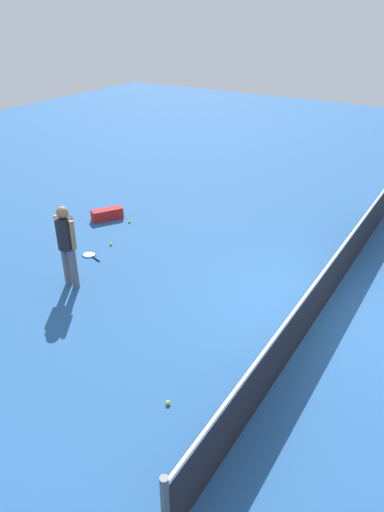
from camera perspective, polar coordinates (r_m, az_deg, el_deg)
name	(u,v)px	position (r m, az deg, el deg)	size (l,w,h in m)	color
ground_plane	(321,310)	(9.00, 15.48, -6.33)	(40.00, 40.00, 0.00)	#265693
court_net	(325,287)	(8.74, 15.90, -3.63)	(10.09, 0.09, 1.07)	#4C4C51
player_near_side	(66,240)	(9.20, -15.04, 1.86)	(0.36, 0.53, 1.70)	#595960
tennis_racket_near_player	(90,255)	(10.71, -12.34, 0.14)	(0.39, 0.61, 0.03)	blue
tennis_ball_near_player	(111,244)	(11.05, -9.86, 1.44)	(0.07, 0.07, 0.07)	#C6E033
tennis_ball_by_net	(129,222)	(12.12, -7.64, 4.15)	(0.07, 0.07, 0.07)	#C6E033
tennis_ball_midcourt	(168,403)	(6.91, -2.95, -17.42)	(0.07, 0.07, 0.07)	#C6E033
equipment_bag	(108,214)	(12.39, -10.13, 5.07)	(0.83, 0.65, 0.28)	#B21E1E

